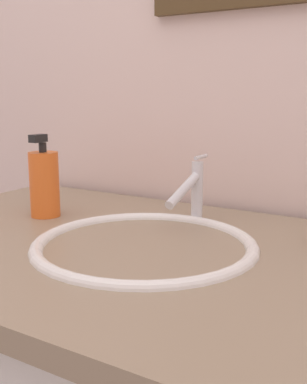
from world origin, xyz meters
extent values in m
cube|color=beige|center=(0.00, 0.37, 1.20)|extent=(2.39, 0.04, 2.40)
cube|color=gray|center=(0.00, 0.00, 0.83)|extent=(1.19, 0.66, 0.04)
ellipsoid|color=white|center=(-0.04, 0.00, 0.80)|extent=(0.34, 0.34, 0.09)
torus|color=white|center=(-0.04, 0.00, 0.84)|extent=(0.39, 0.39, 0.02)
cylinder|color=#595B60|center=(-0.04, 0.00, 0.75)|extent=(0.03, 0.03, 0.01)
cylinder|color=silver|center=(-0.04, 0.20, 0.90)|extent=(0.02, 0.02, 0.12)
cylinder|color=silver|center=(-0.04, 0.15, 0.92)|extent=(0.02, 0.12, 0.06)
cylinder|color=silver|center=(-0.04, 0.22, 0.97)|extent=(0.01, 0.05, 0.01)
cylinder|color=orange|center=(-0.33, 0.06, 0.91)|extent=(0.06, 0.06, 0.14)
cylinder|color=black|center=(-0.33, 0.06, 0.99)|extent=(0.02, 0.02, 0.02)
cube|color=black|center=(-0.33, 0.05, 1.01)|extent=(0.02, 0.04, 0.02)
camera|label=1|loc=(0.38, -0.66, 1.10)|focal=44.38mm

